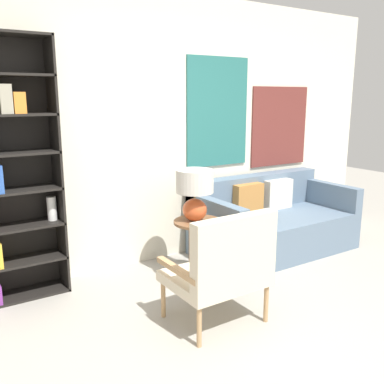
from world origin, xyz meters
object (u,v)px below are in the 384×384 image
side_table (198,229)px  table_lamp (195,190)px  couch (271,223)px  armchair (224,265)px

side_table → table_lamp: 0.37m
couch → table_lamp: size_ratio=3.71×
armchair → side_table: bearing=69.3°
couch → table_lamp: table_lamp is taller
couch → side_table: (-1.14, -0.24, 0.19)m
armchair → side_table: size_ratio=1.54×
armchair → side_table: armchair is taller
couch → table_lamp: (-1.17, -0.22, 0.56)m
side_table → table_lamp: (-0.02, 0.02, 0.37)m
armchair → couch: 1.80m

